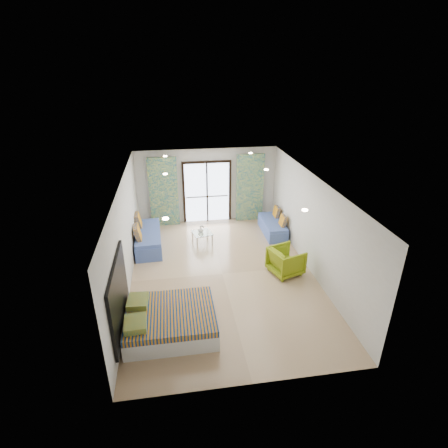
{
  "coord_description": "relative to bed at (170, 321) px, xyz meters",
  "views": [
    {
      "loc": [
        -1.23,
        -8.22,
        5.38
      ],
      "look_at": [
        0.18,
        0.84,
        1.15
      ],
      "focal_mm": 28.0,
      "sensor_mm": 36.0,
      "label": 1
    }
  ],
  "objects": [
    {
      "name": "vase",
      "position": [
        1.06,
        4.04,
        0.2
      ],
      "size": [
        0.21,
        0.21,
        0.18
      ],
      "primitive_type": "imported",
      "rotation": [
        0.0,
        0.0,
        0.13
      ],
      "color": "white",
      "rests_on": "coffee_table"
    },
    {
      "name": "floor",
      "position": [
        1.48,
        2.1,
        -0.28
      ],
      "size": [
        5.0,
        7.5,
        0.01
      ],
      "primitive_type": null,
      "color": "#A38361",
      "rests_on": "ground"
    },
    {
      "name": "curtain_right",
      "position": [
        3.03,
        5.67,
        0.97
      ],
      "size": [
        1.0,
        0.1,
        2.5
      ],
      "primitive_type": "cube",
      "color": "silver",
      "rests_on": "floor"
    },
    {
      "name": "wall_back",
      "position": [
        1.48,
        5.85,
        1.07
      ],
      "size": [
        5.0,
        0.01,
        2.7
      ],
      "primitive_type": null,
      "color": "silver",
      "rests_on": "ground"
    },
    {
      "name": "curtain_left",
      "position": [
        -0.07,
        5.67,
        0.97
      ],
      "size": [
        1.0,
        0.1,
        2.5
      ],
      "primitive_type": "cube",
      "color": "silver",
      "rests_on": "floor"
    },
    {
      "name": "downlight_f",
      "position": [
        2.88,
        5.1,
        2.39
      ],
      "size": [
        0.12,
        0.12,
        0.02
      ],
      "primitive_type": "cylinder",
      "color": "#FFE0B2",
      "rests_on": "ceiling"
    },
    {
      "name": "wall_front",
      "position": [
        1.48,
        -1.65,
        1.07
      ],
      "size": [
        5.0,
        0.01,
        2.7
      ],
      "primitive_type": null,
      "color": "silver",
      "rests_on": "ground"
    },
    {
      "name": "downlight_b",
      "position": [
        2.88,
        0.1,
        2.39
      ],
      "size": [
        0.12,
        0.12,
        0.02
      ],
      "primitive_type": "cylinder",
      "color": "#FFE0B2",
      "rests_on": "ceiling"
    },
    {
      "name": "downlight_c",
      "position": [
        0.08,
        3.1,
        2.39
      ],
      "size": [
        0.12,
        0.12,
        0.02
      ],
      "primitive_type": "cylinder",
      "color": "#FFE0B2",
      "rests_on": "ceiling"
    },
    {
      "name": "switch_plate",
      "position": [
        -0.99,
        1.25,
        0.77
      ],
      "size": [
        0.02,
        0.1,
        0.1
      ],
      "primitive_type": "cube",
      "color": "silver",
      "rests_on": "wall_left"
    },
    {
      "name": "daybed_right",
      "position": [
        3.59,
        4.41,
        -0.03
      ],
      "size": [
        0.66,
        1.66,
        0.82
      ],
      "rotation": [
        0.0,
        0.0,
        -0.01
      ],
      "color": "#4860AC",
      "rests_on": "floor"
    },
    {
      "name": "wall_right",
      "position": [
        3.98,
        2.1,
        1.07
      ],
      "size": [
        0.01,
        7.5,
        2.7
      ],
      "primitive_type": null,
      "color": "silver",
      "rests_on": "ground"
    },
    {
      "name": "coffee_table",
      "position": [
        1.1,
        4.01,
        0.07
      ],
      "size": [
        0.7,
        0.7,
        0.68
      ],
      "rotation": [
        0.0,
        0.0,
        0.23
      ],
      "color": "silver",
      "rests_on": "floor"
    },
    {
      "name": "balcony_door",
      "position": [
        1.48,
        5.82,
        0.98
      ],
      "size": [
        1.76,
        0.08,
        2.28
      ],
      "color": "black",
      "rests_on": "floor"
    },
    {
      "name": "ceiling",
      "position": [
        1.48,
        2.1,
        2.42
      ],
      "size": [
        5.0,
        7.5,
        0.01
      ],
      "primitive_type": null,
      "color": "silver",
      "rests_on": "ground"
    },
    {
      "name": "daybed_left",
      "position": [
        -0.64,
        4.04,
        0.03
      ],
      "size": [
        0.88,
        2.04,
        0.99
      ],
      "rotation": [
        0.0,
        0.0,
        0.05
      ],
      "color": "#4860AC",
      "rests_on": "floor"
    },
    {
      "name": "downlight_a",
      "position": [
        0.08,
        0.1,
        2.39
      ],
      "size": [
        0.12,
        0.12,
        0.02
      ],
      "primitive_type": "cylinder",
      "color": "#FFE0B2",
      "rests_on": "ceiling"
    },
    {
      "name": "headboard",
      "position": [
        -0.98,
        0.0,
        0.77
      ],
      "size": [
        0.06,
        2.1,
        1.5
      ],
      "primitive_type": "cube",
      "color": "black",
      "rests_on": "floor"
    },
    {
      "name": "wall_left",
      "position": [
        -1.02,
        2.1,
        1.07
      ],
      "size": [
        0.01,
        7.5,
        2.7
      ],
      "primitive_type": null,
      "color": "silver",
      "rests_on": "ground"
    },
    {
      "name": "downlight_d",
      "position": [
        2.88,
        3.1,
        2.39
      ],
      "size": [
        0.12,
        0.12,
        0.02
      ],
      "primitive_type": "cylinder",
      "color": "#FFE0B2",
      "rests_on": "ceiling"
    },
    {
      "name": "downlight_e",
      "position": [
        0.08,
        5.1,
        2.39
      ],
      "size": [
        0.12,
        0.12,
        0.02
      ],
      "primitive_type": "cylinder",
      "color": "#FFE0B2",
      "rests_on": "ceiling"
    },
    {
      "name": "armchair",
      "position": [
        3.23,
        1.89,
        0.14
      ],
      "size": [
        0.99,
        1.02,
        0.84
      ],
      "primitive_type": "imported",
      "rotation": [
        0.0,
        0.0,
        1.9
      ],
      "color": "#849913",
      "rests_on": "floor"
    },
    {
      "name": "balcony_rail",
      "position": [
        1.48,
        5.83,
        0.67
      ],
      "size": [
        1.52,
        0.03,
        0.04
      ],
      "primitive_type": "cube",
      "color": "#595451",
      "rests_on": "balcony_door"
    },
    {
      "name": "bed",
      "position": [
        0.0,
        0.0,
        0.0
      ],
      "size": [
        1.94,
        1.58,
        0.67
      ],
      "color": "silver",
      "rests_on": "floor"
    }
  ]
}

